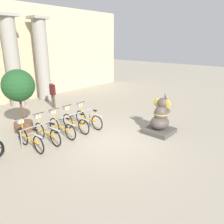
{
  "coord_description": "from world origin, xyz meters",
  "views": [
    {
      "loc": [
        -5.9,
        -5.11,
        3.76
      ],
      "look_at": [
        0.45,
        0.41,
        1.0
      ],
      "focal_mm": 35.0,
      "sensor_mm": 36.0,
      "label": 1
    }
  ],
  "objects_px": {
    "elephant_statue": "(160,119)",
    "bicycle_2": "(61,127)",
    "bicycle_0": "(30,138)",
    "person_pedestrian": "(53,92)",
    "bicycle_3": "(75,122)",
    "potted_tree": "(19,90)",
    "bicycle_1": "(46,132)",
    "bicycle_4": "(88,118)"
  },
  "relations": [
    {
      "from": "elephant_statue",
      "to": "bicycle_2",
      "type": "bearing_deg",
      "value": 136.3
    },
    {
      "from": "bicycle_0",
      "to": "person_pedestrian",
      "type": "bearing_deg",
      "value": 46.05
    },
    {
      "from": "bicycle_3",
      "to": "potted_tree",
      "type": "distance_m",
      "value": 2.65
    },
    {
      "from": "bicycle_0",
      "to": "bicycle_2",
      "type": "distance_m",
      "value": 1.42
    },
    {
      "from": "bicycle_3",
      "to": "person_pedestrian",
      "type": "bearing_deg",
      "value": 68.45
    },
    {
      "from": "bicycle_3",
      "to": "potted_tree",
      "type": "xyz_separation_m",
      "value": [
        -1.45,
        1.71,
        1.42
      ]
    },
    {
      "from": "bicycle_1",
      "to": "potted_tree",
      "type": "height_order",
      "value": "potted_tree"
    },
    {
      "from": "bicycle_4",
      "to": "bicycle_0",
      "type": "bearing_deg",
      "value": 179.55
    },
    {
      "from": "bicycle_2",
      "to": "person_pedestrian",
      "type": "bearing_deg",
      "value": 59.55
    },
    {
      "from": "bicycle_0",
      "to": "bicycle_2",
      "type": "bearing_deg",
      "value": 1.69
    },
    {
      "from": "bicycle_1",
      "to": "bicycle_3",
      "type": "xyz_separation_m",
      "value": [
        1.42,
        0.02,
        0.0
      ]
    },
    {
      "from": "bicycle_4",
      "to": "potted_tree",
      "type": "height_order",
      "value": "potted_tree"
    },
    {
      "from": "bicycle_1",
      "to": "person_pedestrian",
      "type": "relative_size",
      "value": 1.08
    },
    {
      "from": "bicycle_3",
      "to": "person_pedestrian",
      "type": "height_order",
      "value": "person_pedestrian"
    },
    {
      "from": "bicycle_3",
      "to": "elephant_statue",
      "type": "height_order",
      "value": "elephant_statue"
    },
    {
      "from": "bicycle_4",
      "to": "elephant_statue",
      "type": "relative_size",
      "value": 0.98
    },
    {
      "from": "bicycle_0",
      "to": "bicycle_2",
      "type": "height_order",
      "value": "same"
    },
    {
      "from": "person_pedestrian",
      "to": "potted_tree",
      "type": "xyz_separation_m",
      "value": [
        -2.89,
        -1.95,
        0.87
      ]
    },
    {
      "from": "bicycle_4",
      "to": "person_pedestrian",
      "type": "distance_m",
      "value": 3.83
    },
    {
      "from": "bicycle_1",
      "to": "bicycle_2",
      "type": "bearing_deg",
      "value": 1.24
    },
    {
      "from": "bicycle_3",
      "to": "elephant_statue",
      "type": "relative_size",
      "value": 0.98
    },
    {
      "from": "bicycle_4",
      "to": "elephant_statue",
      "type": "height_order",
      "value": "elephant_statue"
    },
    {
      "from": "bicycle_4",
      "to": "potted_tree",
      "type": "relative_size",
      "value": 0.65
    },
    {
      "from": "person_pedestrian",
      "to": "bicycle_0",
      "type": "bearing_deg",
      "value": -133.95
    },
    {
      "from": "bicycle_3",
      "to": "elephant_statue",
      "type": "distance_m",
      "value": 3.66
    },
    {
      "from": "bicycle_3",
      "to": "potted_tree",
      "type": "height_order",
      "value": "potted_tree"
    },
    {
      "from": "person_pedestrian",
      "to": "bicycle_3",
      "type": "bearing_deg",
      "value": -111.55
    },
    {
      "from": "person_pedestrian",
      "to": "potted_tree",
      "type": "bearing_deg",
      "value": -146.03
    },
    {
      "from": "bicycle_2",
      "to": "bicycle_3",
      "type": "xyz_separation_m",
      "value": [
        0.71,
        0.01,
        0.0
      ]
    },
    {
      "from": "bicycle_1",
      "to": "bicycle_2",
      "type": "relative_size",
      "value": 1.0
    },
    {
      "from": "elephant_statue",
      "to": "person_pedestrian",
      "type": "height_order",
      "value": "elephant_statue"
    },
    {
      "from": "bicycle_2",
      "to": "bicycle_3",
      "type": "height_order",
      "value": "same"
    },
    {
      "from": "bicycle_1",
      "to": "person_pedestrian",
      "type": "xyz_separation_m",
      "value": [
        2.86,
        3.68,
        0.54
      ]
    },
    {
      "from": "bicycle_0",
      "to": "elephant_statue",
      "type": "xyz_separation_m",
      "value": [
        4.4,
        -2.81,
        0.18
      ]
    },
    {
      "from": "bicycle_0",
      "to": "elephant_statue",
      "type": "height_order",
      "value": "elephant_statue"
    },
    {
      "from": "bicycle_2",
      "to": "person_pedestrian",
      "type": "height_order",
      "value": "person_pedestrian"
    },
    {
      "from": "bicycle_3",
      "to": "bicycle_4",
      "type": "relative_size",
      "value": 1.0
    },
    {
      "from": "bicycle_1",
      "to": "bicycle_4",
      "type": "xyz_separation_m",
      "value": [
        2.13,
        -0.05,
        0.0
      ]
    },
    {
      "from": "bicycle_4",
      "to": "potted_tree",
      "type": "bearing_deg",
      "value": 140.46
    },
    {
      "from": "bicycle_0",
      "to": "bicycle_1",
      "type": "xyz_separation_m",
      "value": [
        0.71,
        0.03,
        0.0
      ]
    },
    {
      "from": "elephant_statue",
      "to": "potted_tree",
      "type": "bearing_deg",
      "value": 129.18
    },
    {
      "from": "bicycle_0",
      "to": "potted_tree",
      "type": "relative_size",
      "value": 0.65
    }
  ]
}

